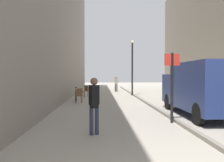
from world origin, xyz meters
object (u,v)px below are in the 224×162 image
Objects in this scene: pedestrian_mid_block at (94,102)px; bicycle_leaning at (76,96)px; lamp_post at (132,64)px; street_sign_post at (172,81)px; cafe_chair_by_doorway at (79,95)px; cafe_chair_near_window at (85,90)px; delivery_van at (202,87)px; pedestrian_main_foreground at (116,83)px.

bicycle_leaning is at bearing -100.39° from pedestrian_mid_block.
lamp_post reaches higher than pedestrian_mid_block.
street_sign_post is 2.77× the size of cafe_chair_by_doorway.
pedestrian_mid_block reaches higher than bicycle_leaning.
bicycle_leaning is 1.87× the size of cafe_chair_by_doorway.
cafe_chair_near_window is at bearing -104.78° from pedestrian_mid_block.
bicycle_leaning is at bearing -69.32° from street_sign_post.
street_sign_post is 7.45m from cafe_chair_by_doorway.
pedestrian_mid_block is 5.47m from delivery_van.
bicycle_leaning is (-4.42, -4.16, -2.34)m from lamp_post.
delivery_van reaches higher than pedestrian_main_foreground.
cafe_chair_near_window is at bearing -110.46° from pedestrian_main_foreground.
delivery_van is 7.53m from cafe_chair_by_doorway.
delivery_van is at bearing -166.87° from pedestrian_mid_block.
delivery_van is at bearing 168.62° from cafe_chair_near_window.
street_sign_post reaches higher than cafe_chair_near_window.
pedestrian_main_foreground is 0.35× the size of lamp_post.
delivery_van is at bearing -150.97° from street_sign_post.
street_sign_post is (2.84, 1.57, 0.56)m from pedestrian_mid_block.
pedestrian_main_foreground is 0.30× the size of delivery_van.
street_sign_post reaches higher than cafe_chair_by_doorway.
pedestrian_mid_block is at bearing -146.33° from delivery_van.
pedestrian_mid_block is at bearing -89.22° from pedestrian_main_foreground.
pedestrian_mid_block is 13.55m from lamp_post.
pedestrian_mid_block is at bearing -88.33° from bicycle_leaning.
pedestrian_mid_block is 0.36× the size of lamp_post.
cafe_chair_by_doorway is at bearing -127.55° from lamp_post.
bicycle_leaning reaches higher than cafe_chair_near_window.
pedestrian_mid_block is 1.81× the size of cafe_chair_near_window.
pedestrian_main_foreground is at bearing 59.22° from cafe_chair_by_doorway.
delivery_van reaches higher than bicycle_leaning.
pedestrian_main_foreground reaches higher than bicycle_leaning.
lamp_post is at bearing -100.14° from street_sign_post.
pedestrian_main_foreground is 0.64× the size of street_sign_post.
delivery_van is at bearing -53.64° from cafe_chair_by_doorway.
cafe_chair_near_window is at bearing -79.29° from street_sign_post.
delivery_van reaches higher than cafe_chair_near_window.
street_sign_post is at bearing -170.85° from pedestrian_mid_block.
pedestrian_mid_block reaches higher than cafe_chair_by_doorway.
delivery_van is (4.59, 2.98, 0.26)m from pedestrian_mid_block.
pedestrian_main_foreground reaches higher than cafe_chair_by_doorway.
street_sign_post is at bearing -70.96° from cafe_chair_by_doorway.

